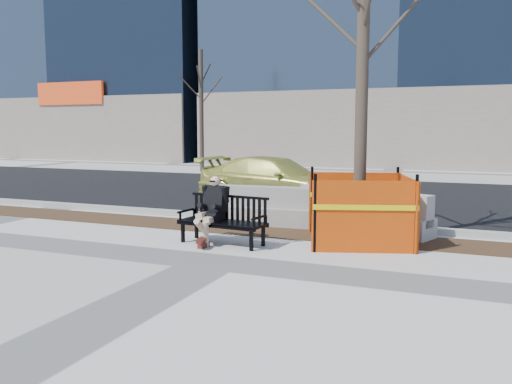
{
  "coord_description": "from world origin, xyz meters",
  "views": [
    {
      "loc": [
        3.64,
        -7.21,
        2.06
      ],
      "look_at": [
        -0.04,
        1.78,
        0.89
      ],
      "focal_mm": 37.47,
      "sensor_mm": 36.0,
      "label": 1
    }
  ],
  "objects_px": {
    "jersey_barrier_left": "(273,225)",
    "sedan": "(276,204)",
    "seated_man": "(213,242)",
    "jersey_barrier_right": "(361,231)",
    "bench": "(222,244)",
    "tree_fence": "(358,242)"
  },
  "relations": [
    {
      "from": "jersey_barrier_left",
      "to": "sedan",
      "type": "bearing_deg",
      "value": 104.99
    },
    {
      "from": "seated_man",
      "to": "sedan",
      "type": "height_order",
      "value": "sedan"
    },
    {
      "from": "seated_man",
      "to": "jersey_barrier_left",
      "type": "distance_m",
      "value": 2.03
    },
    {
      "from": "sedan",
      "to": "jersey_barrier_right",
      "type": "relative_size",
      "value": 1.49
    },
    {
      "from": "bench",
      "to": "seated_man",
      "type": "height_order",
      "value": "seated_man"
    },
    {
      "from": "jersey_barrier_right",
      "to": "tree_fence",
      "type": "bearing_deg",
      "value": -58.65
    },
    {
      "from": "seated_man",
      "to": "jersey_barrier_left",
      "type": "relative_size",
      "value": 0.41
    },
    {
      "from": "tree_fence",
      "to": "jersey_barrier_left",
      "type": "bearing_deg",
      "value": 153.6
    },
    {
      "from": "bench",
      "to": "tree_fence",
      "type": "relative_size",
      "value": 0.25
    },
    {
      "from": "sedan",
      "to": "jersey_barrier_right",
      "type": "xyz_separation_m",
      "value": [
        2.92,
        -2.96,
        0.0
      ]
    },
    {
      "from": "bench",
      "to": "tree_fence",
      "type": "bearing_deg",
      "value": 32.09
    },
    {
      "from": "tree_fence",
      "to": "jersey_barrier_right",
      "type": "height_order",
      "value": "tree_fence"
    },
    {
      "from": "sedan",
      "to": "jersey_barrier_right",
      "type": "height_order",
      "value": "sedan"
    },
    {
      "from": "jersey_barrier_right",
      "to": "bench",
      "type": "bearing_deg",
      "value": -110.15
    },
    {
      "from": "bench",
      "to": "sedan",
      "type": "height_order",
      "value": "sedan"
    },
    {
      "from": "bench",
      "to": "jersey_barrier_left",
      "type": "distance_m",
      "value": 2.07
    },
    {
      "from": "seated_man",
      "to": "tree_fence",
      "type": "distance_m",
      "value": 2.62
    },
    {
      "from": "seated_man",
      "to": "jersey_barrier_left",
      "type": "xyz_separation_m",
      "value": [
        0.4,
        1.99,
        0.0
      ]
    },
    {
      "from": "bench",
      "to": "seated_man",
      "type": "distance_m",
      "value": 0.23
    },
    {
      "from": "bench",
      "to": "jersey_barrier_right",
      "type": "bearing_deg",
      "value": 53.7
    },
    {
      "from": "sedan",
      "to": "jersey_barrier_left",
      "type": "xyz_separation_m",
      "value": [
        1.07,
        -3.1,
        0.0
      ]
    },
    {
      "from": "bench",
      "to": "jersey_barrier_left",
      "type": "height_order",
      "value": "bench"
    }
  ]
}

